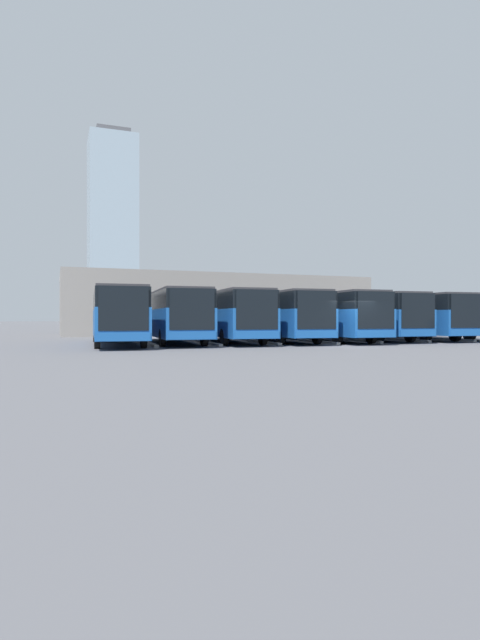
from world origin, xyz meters
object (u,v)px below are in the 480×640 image
at_px(bus_5, 226,315).
at_px(bus_7, 117,314).
at_px(bus_2, 363,315).
at_px(bus_6, 172,314).
at_px(bus_0, 445,315).
at_px(bus_1, 405,315).
at_px(bus_4, 276,315).
at_px(bus_3, 326,315).

xyz_separation_m(bus_5, bus_7, (6.86, 0.43, 0.00)).
bearing_deg(bus_7, bus_2, -174.96).
bearing_deg(bus_6, bus_0, -178.28).
bearing_deg(bus_0, bus_6, 1.72).
bearing_deg(bus_7, bus_6, -166.24).
distance_m(bus_0, bus_7, 24.02).
bearing_deg(bus_1, bus_7, 4.09).
bearing_deg(bus_2, bus_4, 4.78).
bearing_deg(bus_2, bus_6, 2.83).
distance_m(bus_2, bus_4, 6.86).
bearing_deg(bus_5, bus_4, -178.82).
bearing_deg(bus_5, bus_6, 0.59).
distance_m(bus_0, bus_2, 6.88).
bearing_deg(bus_1, bus_6, 2.14).
distance_m(bus_1, bus_3, 6.88).
distance_m(bus_1, bus_2, 3.44).
height_order(bus_6, bus_7, same).
distance_m(bus_0, bus_6, 20.60).
height_order(bus_2, bus_7, same).
height_order(bus_1, bus_5, same).
distance_m(bus_0, bus_4, 13.73).
xyz_separation_m(bus_4, bus_7, (10.30, 0.28, 0.00)).
xyz_separation_m(bus_0, bus_1, (3.43, -0.24, 0.00)).
xyz_separation_m(bus_1, bus_4, (10.30, -0.12, 0.00)).
relative_size(bus_3, bus_4, 1.00).
bearing_deg(bus_1, bus_0, 179.60).
bearing_deg(bus_4, bus_7, 5.21).
bearing_deg(bus_5, bus_7, 7.22).
xyz_separation_m(bus_1, bus_6, (17.16, -0.45, 0.00)).
relative_size(bus_0, bus_6, 1.00).
bearing_deg(bus_4, bus_3, 174.85).
relative_size(bus_2, bus_6, 1.00).
bearing_deg(bus_1, bus_3, 7.07).
bearing_deg(bus_3, bus_6, -1.14).
distance_m(bus_3, bus_5, 6.90).
height_order(bus_5, bus_6, same).
height_order(bus_3, bus_5, same).
distance_m(bus_5, bus_6, 3.44).
bearing_deg(bus_2, bus_7, 5.04).
relative_size(bus_2, bus_5, 1.00).
xyz_separation_m(bus_3, bus_5, (6.86, -0.68, 0.00)).
distance_m(bus_1, bus_6, 17.17).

